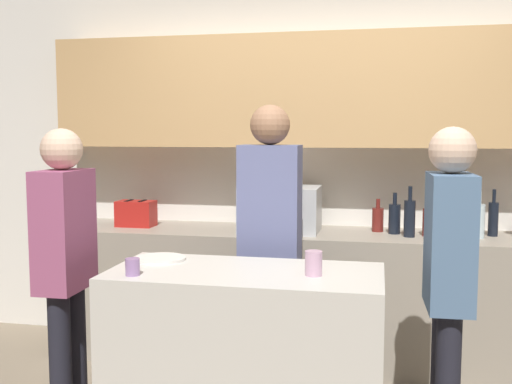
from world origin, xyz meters
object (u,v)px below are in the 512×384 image
at_px(bottle_6, 479,220).
at_px(toaster, 136,214).
at_px(bottle_2, 410,218).
at_px(bottle_7, 493,218).
at_px(microwave, 280,209).
at_px(person_center, 449,271).
at_px(bottle_0, 378,219).
at_px(bottle_3, 428,221).
at_px(cup_1, 133,267).
at_px(plate_on_island, 161,259).
at_px(cup_0, 314,263).
at_px(bottle_5, 460,222).
at_px(bottle_4, 442,219).
at_px(bottle_1, 394,218).
at_px(person_right, 65,257).
at_px(person_left, 270,227).

bearing_deg(bottle_6, toaster, 179.77).
relative_size(bottle_2, bottle_7, 1.07).
xyz_separation_m(microwave, person_center, (0.96, -1.17, -0.11)).
xyz_separation_m(bottle_0, bottle_3, (0.31, -0.12, 0.01)).
distance_m(bottle_2, cup_1, 1.87).
bearing_deg(cup_1, bottle_6, 39.01).
xyz_separation_m(bottle_0, plate_on_island, (-1.09, -1.18, -0.07)).
relative_size(bottle_3, plate_on_island, 0.95).
height_order(cup_0, person_center, person_center).
bearing_deg(bottle_6, bottle_5, 165.53).
relative_size(bottle_2, person_center, 0.20).
relative_size(bottle_4, bottle_5, 1.15).
height_order(bottle_1, plate_on_island, bottle_1).
bearing_deg(plate_on_island, microwave, 67.08).
bearing_deg(bottle_1, microwave, -176.04).
bearing_deg(person_right, bottle_6, 118.21).
height_order(bottle_5, cup_1, bottle_5).
distance_m(microwave, bottle_4, 1.04).
bearing_deg(person_center, bottle_5, -10.95).
bearing_deg(plate_on_island, bottle_5, 34.06).
height_order(bottle_2, person_right, person_right).
xyz_separation_m(bottle_0, bottle_2, (0.20, -0.17, 0.04)).
relative_size(bottle_1, bottle_4, 0.97).
distance_m(toaster, person_center, 2.31).
distance_m(microwave, person_center, 1.51).
relative_size(person_left, person_center, 1.08).
bearing_deg(cup_0, bottle_4, 61.59).
xyz_separation_m(bottle_3, cup_0, (-0.59, -1.23, -0.03)).
xyz_separation_m(bottle_2, bottle_6, (0.42, 0.04, -0.01)).
height_order(plate_on_island, person_right, person_right).
bearing_deg(microwave, bottle_0, 10.50).
relative_size(bottle_5, person_center, 0.15).
relative_size(toaster, person_left, 0.15).
bearing_deg(bottle_4, bottle_5, -7.27).
bearing_deg(person_left, microwave, -84.60).
distance_m(bottle_1, bottle_3, 0.21).
bearing_deg(bottle_3, toaster, -180.00).
bearing_deg(plate_on_island, bottle_7, 32.37).
xyz_separation_m(bottle_5, cup_0, (-0.79, -1.25, -0.03)).
distance_m(bottle_4, plate_on_island, 1.85).
bearing_deg(bottle_3, person_left, -145.28).
bearing_deg(cup_0, person_left, 117.50).
height_order(microwave, bottle_2, bottle_2).
bearing_deg(bottle_2, cup_1, -133.88).
xyz_separation_m(bottle_6, plate_on_island, (-1.71, -1.05, -0.10)).
bearing_deg(person_left, bottle_1, -134.57).
xyz_separation_m(plate_on_island, person_left, (0.49, 0.43, 0.11)).
xyz_separation_m(microwave, plate_on_island, (-0.45, -1.06, -0.13)).
relative_size(bottle_6, person_center, 0.19).
bearing_deg(person_left, cup_0, 118.93).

